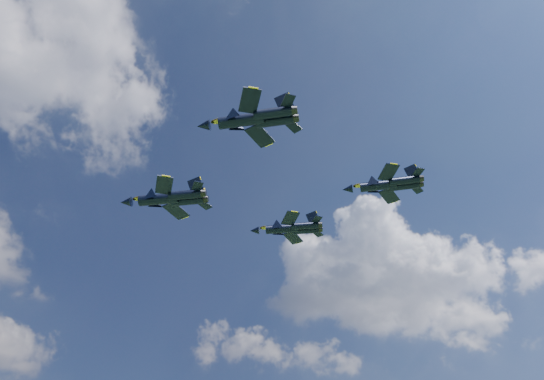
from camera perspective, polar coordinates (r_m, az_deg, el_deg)
The scene contains 4 objects.
jet_lead at distance 94.39m, azimuth -12.38°, elevation -0.98°, with size 14.37×14.51×3.93m.
jet_left at distance 79.64m, azimuth -3.67°, elevation 7.44°, with size 13.77×14.66×3.87m.
jet_right at distance 102.19m, azimuth 0.82°, elevation -4.18°, with size 13.09×12.85×3.53m.
jet_slot at distance 89.34m, azimuth 11.05°, elevation 0.46°, with size 11.77×12.67×3.33m.
Camera 1 is at (-42.95, -60.66, 3.92)m, focal length 35.00 mm.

